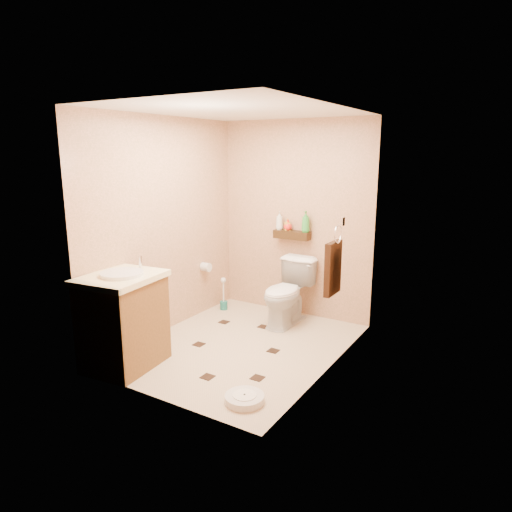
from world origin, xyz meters
The scene contains 18 objects.
ground centered at (0.00, 0.00, 0.00)m, with size 2.50×2.50×0.00m, color #C8B192.
wall_back centered at (0.00, 1.25, 1.20)m, with size 2.00×0.04×2.40m, color tan.
wall_front centered at (0.00, -1.25, 1.20)m, with size 2.00×0.04×2.40m, color tan.
wall_left centered at (-1.00, 0.00, 1.20)m, with size 0.04×2.50×2.40m, color tan.
wall_right centered at (1.00, 0.00, 1.20)m, with size 0.04×2.50×2.40m, color tan.
ceiling centered at (0.00, 0.00, 2.40)m, with size 2.00×2.50×0.02m, color silver.
wall_shelf centered at (0.00, 1.17, 1.02)m, with size 0.46×0.14×0.10m, color #38240F.
floor_accents centered at (0.00, -0.06, 0.00)m, with size 1.18×1.44×0.01m.
toilet centered at (0.12, 0.83, 0.39)m, with size 0.43×0.76×0.77m, color white.
vanity centered at (-0.70, -0.95, 0.47)m, with size 0.69×0.80×1.04m.
bathroom_scale centered at (0.64, -0.92, 0.03)m, with size 0.42×0.42×0.07m.
toilet_brush centered at (-0.82, 0.85, 0.15)m, with size 0.10×0.10×0.43m.
towel_ring centered at (0.91, 0.25, 0.95)m, with size 0.12×0.30×0.76m.
toilet_paper centered at (-0.94, 0.65, 0.60)m, with size 0.12×0.11×0.12m.
bottle_a centered at (-0.18, 1.17, 1.18)m, with size 0.09×0.09×0.23m, color silver.
bottle_b centered at (-0.07, 1.17, 1.14)m, with size 0.07×0.07×0.15m, color gold.
bottle_c centered at (-0.06, 1.17, 1.14)m, with size 0.10×0.10×0.13m, color red.
bottle_d centered at (0.18, 1.17, 1.20)m, with size 0.10×0.10×0.26m, color green.
Camera 1 is at (2.49, -3.78, 2.02)m, focal length 32.00 mm.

